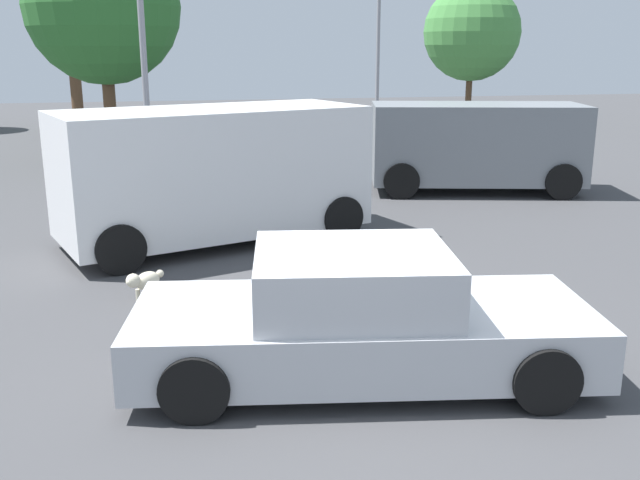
% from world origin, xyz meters
% --- Properties ---
extents(ground_plane, '(80.00, 80.00, 0.00)m').
position_xyz_m(ground_plane, '(0.00, 0.00, 0.00)').
color(ground_plane, '#424244').
extents(sedan_foreground, '(4.81, 2.52, 1.32)m').
position_xyz_m(sedan_foreground, '(0.11, 0.16, 0.60)').
color(sedan_foreground, '#B7BABF').
rests_on(sedan_foreground, ground_plane).
extents(dog, '(0.49, 0.48, 0.42)m').
position_xyz_m(dog, '(-2.07, 2.89, 0.27)').
color(dog, beige).
rests_on(dog, ground_plane).
extents(van_white, '(5.48, 3.60, 2.27)m').
position_xyz_m(van_white, '(-0.92, 5.74, 1.23)').
color(van_white, white).
rests_on(van_white, ground_plane).
extents(suv_dark, '(5.06, 3.05, 2.00)m').
position_xyz_m(suv_dark, '(5.27, 8.96, 1.10)').
color(suv_dark, gray).
rests_on(suv_dark, ground_plane).
extents(pedestrian, '(0.57, 0.29, 1.62)m').
position_xyz_m(pedestrian, '(-0.39, 8.52, 0.96)').
color(pedestrian, gray).
rests_on(pedestrian, ground_plane).
extents(light_post_near, '(0.44, 0.44, 6.53)m').
position_xyz_m(light_post_near, '(6.20, 19.98, 4.42)').
color(light_post_near, gray).
rests_on(light_post_near, ground_plane).
extents(light_post_far, '(0.44, 0.44, 6.81)m').
position_xyz_m(light_post_far, '(-3.45, 19.68, 4.58)').
color(light_post_far, gray).
rests_on(light_post_far, ground_plane).
extents(tree_back_left, '(4.31, 4.31, 6.05)m').
position_xyz_m(tree_back_left, '(11.97, 24.71, 3.89)').
color(tree_back_left, brown).
rests_on(tree_back_left, ground_plane).
extents(tree_back_center, '(4.36, 4.36, 6.54)m').
position_xyz_m(tree_back_center, '(-3.22, 15.61, 4.35)').
color(tree_back_center, brown).
rests_on(tree_back_center, ground_plane).
extents(tree_back_right, '(2.93, 2.93, 5.56)m').
position_xyz_m(tree_back_right, '(-4.97, 23.36, 4.04)').
color(tree_back_right, brown).
rests_on(tree_back_right, ground_plane).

